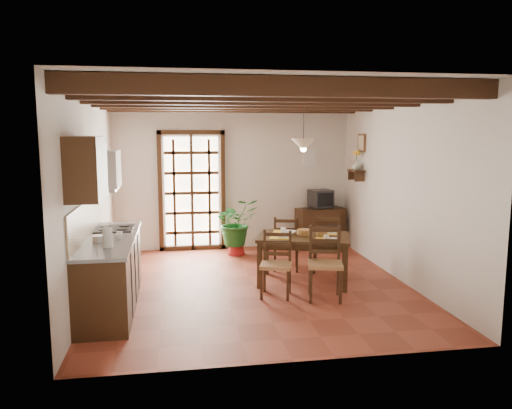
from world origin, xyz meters
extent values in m
plane|color=brown|center=(0.00, 0.00, 0.00)|extent=(5.00, 5.00, 0.00)
cube|color=silver|center=(0.00, 2.50, 1.40)|extent=(4.50, 0.02, 2.80)
cube|color=silver|center=(0.00, -2.50, 1.40)|extent=(4.50, 0.02, 2.80)
cube|color=silver|center=(-2.25, 0.00, 1.40)|extent=(0.02, 5.00, 2.80)
cube|color=silver|center=(2.25, 0.00, 1.40)|extent=(0.02, 5.00, 2.80)
cube|color=white|center=(0.00, 0.00, 2.80)|extent=(4.50, 5.00, 0.02)
cube|color=black|center=(0.00, -2.10, 2.69)|extent=(4.50, 0.14, 0.20)
cube|color=black|center=(0.00, -1.26, 2.69)|extent=(4.50, 0.14, 0.20)
cube|color=black|center=(0.00, -0.42, 2.69)|extent=(4.50, 0.14, 0.20)
cube|color=black|center=(0.00, 0.42, 2.69)|extent=(4.50, 0.14, 0.20)
cube|color=black|center=(0.00, 1.26, 2.69)|extent=(4.50, 0.14, 0.20)
cube|color=black|center=(0.00, 2.10, 2.69)|extent=(4.50, 0.14, 0.20)
cube|color=white|center=(-0.80, 2.49, 1.10)|extent=(1.01, 0.02, 2.11)
cube|color=#311D0F|center=(-0.80, 2.44, 2.24)|extent=(1.26, 0.10, 0.08)
cube|color=#311D0F|center=(-1.39, 2.44, 1.10)|extent=(0.08, 0.10, 2.28)
cube|color=#311D0F|center=(-0.21, 2.44, 1.10)|extent=(0.08, 0.10, 2.28)
cube|color=#311D0F|center=(-0.80, 2.42, 1.10)|extent=(1.01, 0.03, 2.02)
cube|color=#311D0F|center=(-1.95, -0.60, 0.44)|extent=(0.60, 2.20, 0.88)
cube|color=slate|center=(-1.95, -0.60, 0.90)|extent=(0.64, 2.25, 0.04)
cube|color=tan|center=(-2.23, -0.60, 1.13)|extent=(0.02, 2.20, 0.50)
cube|color=#311D0F|center=(-2.08, -1.30, 1.85)|extent=(0.35, 0.80, 0.70)
cube|color=white|center=(-2.05, -0.05, 1.75)|extent=(0.38, 0.60, 0.50)
cube|color=silver|center=(-2.05, -0.05, 1.48)|extent=(0.32, 0.55, 0.04)
cube|color=black|center=(-1.95, -0.05, 0.93)|extent=(0.50, 0.55, 0.02)
cylinder|color=white|center=(-1.90, -1.15, 1.03)|extent=(0.11, 0.11, 0.24)
cylinder|color=silver|center=(-2.05, -0.85, 0.95)|extent=(0.14, 0.14, 0.10)
cube|color=#372412|center=(0.76, 0.02, 0.70)|extent=(1.53, 1.23, 0.05)
cube|color=#372412|center=(0.76, 0.02, 0.63)|extent=(1.38, 1.11, 0.10)
cube|color=#372412|center=(1.45, 0.18, 0.34)|extent=(0.08, 0.08, 0.67)
cube|color=#372412|center=(0.30, 0.56, 0.34)|extent=(0.08, 0.08, 0.67)
cube|color=#372412|center=(1.22, -0.52, 0.34)|extent=(0.08, 0.08, 0.67)
cube|color=#372412|center=(0.06, -0.14, 0.34)|extent=(0.08, 0.08, 0.67)
cube|color=#9F7043|center=(0.23, -0.53, 0.44)|extent=(0.51, 0.50, 0.05)
cube|color=#311D0F|center=(0.28, -0.37, 0.67)|extent=(0.40, 0.16, 0.45)
cube|color=#311D0F|center=(0.23, -0.53, 0.22)|extent=(0.49, 0.47, 0.44)
cube|color=#9F7043|center=(0.86, -0.74, 0.49)|extent=(0.54, 0.52, 0.05)
cube|color=#311D0F|center=(0.90, -0.56, 0.73)|extent=(0.45, 0.14, 0.50)
cube|color=#311D0F|center=(0.86, -0.74, 0.24)|extent=(0.52, 0.50, 0.49)
cube|color=#9F7043|center=(0.66, 0.78, 0.45)|extent=(0.49, 0.48, 0.05)
cube|color=#311D0F|center=(0.62, 0.62, 0.67)|extent=(0.41, 0.12, 0.46)
cube|color=#311D0F|center=(0.66, 0.78, 0.22)|extent=(0.47, 0.45, 0.45)
cube|color=#9F7043|center=(1.29, 0.58, 0.47)|extent=(0.55, 0.54, 0.05)
cube|color=#311D0F|center=(1.23, 0.41, 0.71)|extent=(0.43, 0.18, 0.48)
cube|color=#311D0F|center=(1.29, 0.58, 0.24)|extent=(0.53, 0.52, 0.47)
cube|color=yellow|center=(0.43, -0.19, 0.69)|extent=(0.30, 0.23, 0.01)
cube|color=yellow|center=(1.09, -0.19, 0.69)|extent=(0.30, 0.23, 0.01)
cube|color=yellow|center=(0.43, 0.23, 0.69)|extent=(0.30, 0.23, 0.01)
cube|color=yellow|center=(1.09, 0.23, 0.69)|extent=(0.30, 0.23, 0.01)
cylinder|color=olive|center=(0.76, 0.02, 0.74)|extent=(0.21, 0.21, 0.09)
imported|color=white|center=(0.55, 0.14, 0.75)|extent=(0.28, 0.28, 0.05)
cube|color=#311D0F|center=(1.67, 2.23, 0.39)|extent=(0.97, 0.55, 0.78)
cube|color=black|center=(1.67, 2.23, 0.97)|extent=(0.48, 0.45, 0.34)
cube|color=black|center=(1.67, 2.05, 0.97)|extent=(0.32, 0.10, 0.26)
cube|color=white|center=(1.50, 2.48, 1.75)|extent=(0.25, 0.03, 0.32)
cone|color=maroon|center=(-0.03, 1.90, 0.11)|extent=(0.33, 0.33, 0.20)
imported|color=#144C19|center=(-0.03, 1.90, 0.57)|extent=(2.42, 2.22, 2.26)
cube|color=#311D0F|center=(2.14, 1.60, 1.55)|extent=(0.20, 0.42, 0.03)
cube|color=#311D0F|center=(2.14, 1.43, 1.46)|extent=(0.18, 0.03, 0.18)
cube|color=#311D0F|center=(2.14, 1.77, 1.46)|extent=(0.18, 0.03, 0.18)
imported|color=#B2BFB2|center=(2.14, 1.60, 1.65)|extent=(0.15, 0.15, 0.15)
sphere|color=yellow|center=(2.14, 1.60, 1.86)|extent=(0.14, 0.14, 0.14)
cylinder|color=#144C19|center=(2.14, 1.60, 1.71)|extent=(0.01, 0.01, 0.28)
cube|color=brown|center=(2.23, 1.60, 2.05)|extent=(0.03, 0.32, 0.32)
cube|color=#C3B292|center=(2.21, 1.60, 2.05)|extent=(0.01, 0.26, 0.26)
cylinder|color=black|center=(0.76, 0.12, 2.45)|extent=(0.01, 0.01, 0.70)
cone|color=#F8ECC8|center=(0.76, 0.12, 2.08)|extent=(0.36, 0.36, 0.14)
sphere|color=#FFD88C|center=(0.76, 0.12, 2.00)|extent=(0.09, 0.09, 0.09)
camera|label=1|loc=(-1.11, -7.02, 2.25)|focal=35.00mm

